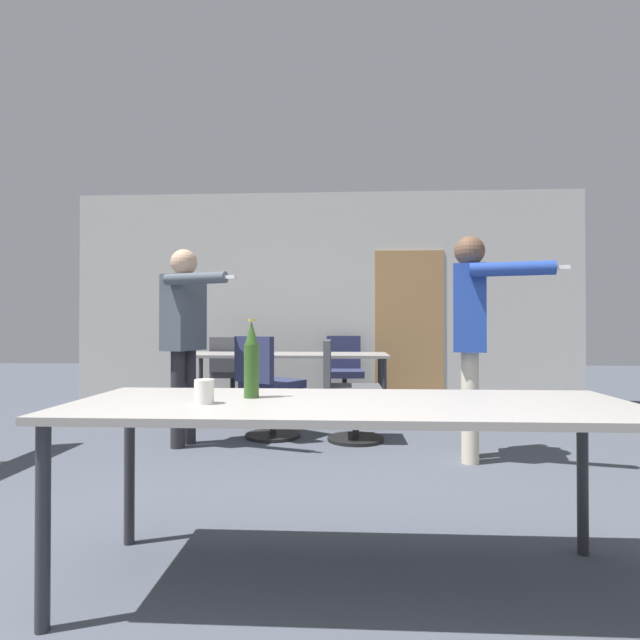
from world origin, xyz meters
The scene contains 11 objects.
back_wall centered at (0.02, 5.17, 1.41)m, with size 6.75×0.12×2.84m.
conference_table_near centered at (0.29, 0.53, 0.69)m, with size 2.27×0.81×0.75m.
conference_table_far centered at (-0.39, 3.98, 0.69)m, with size 2.22×0.76×0.75m.
person_center_tall centered at (1.26, 2.48, 1.07)m, with size 0.76×0.76×1.77m.
person_right_polo centered at (-1.15, 2.83, 1.06)m, with size 0.73×0.73×1.73m.
office_chair_far_left centered at (0.28, 3.10, 0.43)m, with size 0.55×0.52×0.92m.
office_chair_mid_tucked centered at (-0.47, 3.15, 0.46)m, with size 0.66×0.68×0.96m.
office_chair_far_right centered at (0.24, 4.77, 0.43)m, with size 0.52×0.56×0.92m.
office_chair_near_pushed centered at (-1.16, 4.63, 0.43)m, with size 0.52×0.55×0.92m.
beer_bottle centered at (-0.14, 0.62, 0.91)m, with size 0.06×0.06×0.34m.
drink_cup centered at (-0.29, 0.45, 0.80)m, with size 0.08×0.08×0.10m.
Camera 1 is at (0.26, -1.50, 1.06)m, focal length 28.00 mm.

